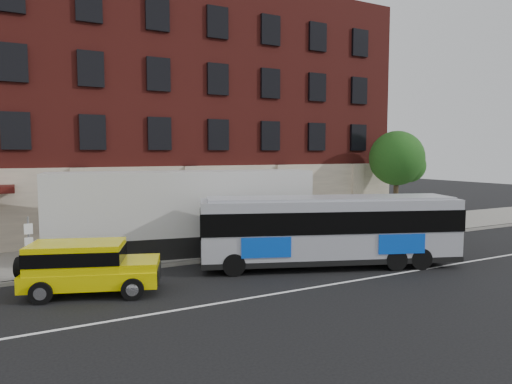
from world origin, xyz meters
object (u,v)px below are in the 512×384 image
street_tree (397,160)px  city_bus (330,228)px  shipping_container (184,215)px  yellow_suv (86,264)px  sign_pole (29,244)px

street_tree → city_bus: (-10.53, -6.71, -2.74)m
city_bus → shipping_container: (-4.91, 4.79, 0.33)m
street_tree → yellow_suv: bearing=-163.8°
city_bus → street_tree: bearing=32.5°
sign_pole → yellow_suv: 3.11m
city_bus → shipping_container: size_ratio=0.90×
sign_pole → city_bus: 12.00m
sign_pole → city_bus: bearing=-16.3°
sign_pole → yellow_suv: size_ratio=0.51×
street_tree → sign_pole: bearing=-171.4°
sign_pole → city_bus: city_bus is taller
street_tree → shipping_container: size_ratio=0.50×
sign_pole → shipping_container: (6.60, 1.41, 0.55)m
city_bus → sign_pole: bearing=163.7°
street_tree → city_bus: street_tree is taller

